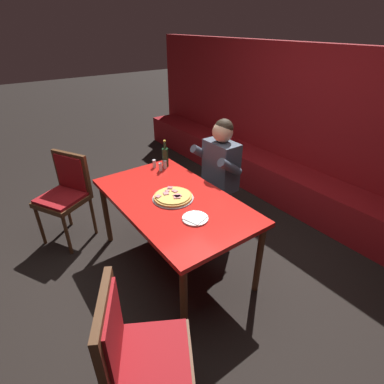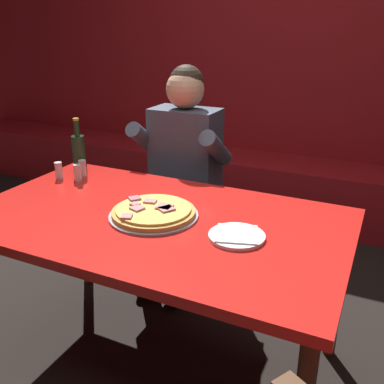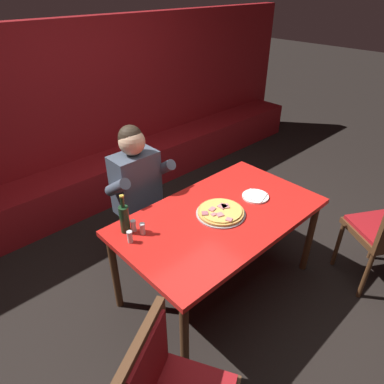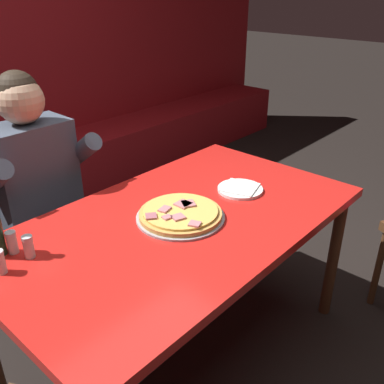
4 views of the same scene
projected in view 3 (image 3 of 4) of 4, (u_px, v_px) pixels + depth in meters
name	position (u px, v px, depth m)	size (l,w,h in m)	color
ground_plane	(217.00, 285.00, 2.92)	(24.00, 24.00, 0.00)	black
booth_wall_panel	(76.00, 114.00, 3.76)	(6.80, 0.16, 1.90)	maroon
booth_bench	(100.00, 181.00, 3.94)	(6.46, 0.48, 0.46)	maroon
main_dining_table	(220.00, 222.00, 2.56)	(1.55, 0.90, 0.74)	#4C2D19
pizza	(221.00, 212.00, 2.51)	(0.37, 0.37, 0.05)	#9E9EA3
plate_white_paper	(255.00, 196.00, 2.71)	(0.21, 0.21, 0.02)	white
beer_bottle	(124.00, 218.00, 2.29)	(0.07, 0.07, 0.29)	#19381E
shaker_red_pepper_flakes	(143.00, 229.00, 2.31)	(0.04, 0.04, 0.09)	silver
shaker_oregano	(134.00, 226.00, 2.34)	(0.04, 0.04, 0.09)	silver
shaker_black_pepper	(130.00, 237.00, 2.24)	(0.04, 0.04, 0.09)	silver
diner_seated_blue_shirt	(143.00, 194.00, 2.82)	(0.53, 0.53, 1.27)	black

